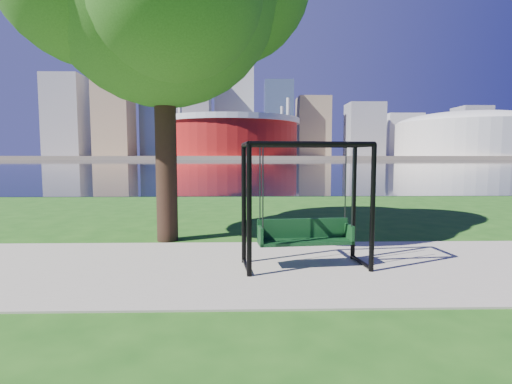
{
  "coord_description": "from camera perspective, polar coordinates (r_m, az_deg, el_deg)",
  "views": [
    {
      "loc": [
        -0.45,
        -7.47,
        2.0
      ],
      "look_at": [
        -0.26,
        0.0,
        1.32
      ],
      "focal_mm": 28.0,
      "sensor_mm": 36.0,
      "label": 1
    }
  ],
  "objects": [
    {
      "name": "river",
      "position": [
        109.49,
        -1.19,
        4.14
      ],
      "size": [
        900.0,
        180.0,
        0.02
      ],
      "primitive_type": "cube",
      "color": "black",
      "rests_on": "ground"
    },
    {
      "name": "ground",
      "position": [
        7.75,
        1.95,
        -9.76
      ],
      "size": [
        900.0,
        900.0,
        0.0
      ],
      "primitive_type": "plane",
      "color": "#1E5114",
      "rests_on": "ground"
    },
    {
      "name": "stadium",
      "position": [
        242.97,
        -3.71,
        8.05
      ],
      "size": [
        83.0,
        83.0,
        32.0
      ],
      "color": "maroon",
      "rests_on": "far_bank"
    },
    {
      "name": "swing",
      "position": [
        7.1,
        7.04,
        -2.28
      ],
      "size": [
        2.27,
        1.17,
        2.24
      ],
      "rotation": [
        0.0,
        0.0,
        0.11
      ],
      "color": "black",
      "rests_on": "ground"
    },
    {
      "name": "path",
      "position": [
        7.26,
        2.19,
        -10.67
      ],
      "size": [
        120.0,
        4.0,
        0.03
      ],
      "primitive_type": "cube",
      "color": "#9E937F",
      "rests_on": "ground"
    },
    {
      "name": "arena",
      "position": [
        278.08,
        27.98,
        7.44
      ],
      "size": [
        84.0,
        84.0,
        26.56
      ],
      "color": "beige",
      "rests_on": "far_bank"
    },
    {
      "name": "far_bank",
      "position": [
        313.47,
        -1.35,
        5.0
      ],
      "size": [
        900.0,
        228.0,
        2.0
      ],
      "primitive_type": "cube",
      "color": "#937F60",
      "rests_on": "ground"
    },
    {
      "name": "skyline",
      "position": [
        328.64,
        -2.12,
        11.1
      ],
      "size": [
        392.0,
        66.0,
        96.5
      ],
      "color": "gray",
      "rests_on": "far_bank"
    }
  ]
}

